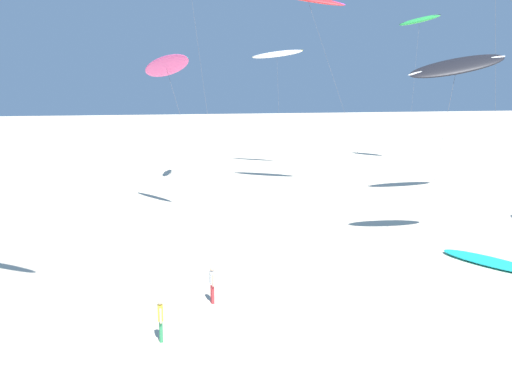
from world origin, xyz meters
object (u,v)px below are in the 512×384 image
object	(u,v)px
flying_kite_4	(419,20)
grounded_kite_0	(491,262)
flying_kite_2	(277,54)
flying_kite_5	(457,66)
person_near_right	(212,283)
person_near_left	(161,318)
flying_kite_3	(166,66)

from	to	relation	value
flying_kite_4	grounded_kite_0	size ratio (longest dim) A/B	2.93
flying_kite_2	flying_kite_4	xyz separation A→B (m)	(15.70, -0.03, 3.67)
flying_kite_5	person_near_right	size ratio (longest dim) A/B	6.76
flying_kite_2	grounded_kite_0	xyz separation A→B (m)	(4.25, -34.45, -11.94)
person_near_left	person_near_right	bearing A→B (deg)	56.33
flying_kite_4	person_near_left	world-z (taller)	flying_kite_4
flying_kite_2	flying_kite_5	size ratio (longest dim) A/B	1.12
flying_kite_3	flying_kite_4	size ratio (longest dim) A/B	0.70
flying_kite_4	flying_kite_5	size ratio (longest dim) A/B	1.46
flying_kite_3	flying_kite_5	bearing A→B (deg)	-37.37
person_near_left	flying_kite_5	bearing A→B (deg)	29.39
flying_kite_5	person_near_left	bearing A→B (deg)	-150.61
flying_kite_4	grounded_kite_0	bearing A→B (deg)	-108.41
flying_kite_5	person_near_right	bearing A→B (deg)	-157.73
flying_kite_2	flying_kite_5	xyz separation A→B (m)	(3.21, -31.44, -1.73)
flying_kite_3	flying_kite_5	size ratio (longest dim) A/B	1.02
flying_kite_3	person_near_left	bearing A→B (deg)	-92.98
flying_kite_2	person_near_left	bearing A→B (deg)	-107.97
flying_kite_5	flying_kite_4	bearing A→B (deg)	68.31
person_near_left	person_near_right	xyz separation A→B (m)	(2.31, 3.47, 0.01)
flying_kite_2	flying_kite_3	world-z (taller)	flying_kite_2
flying_kite_5	grounded_kite_0	world-z (taller)	flying_kite_5
flying_kite_5	grounded_kite_0	size ratio (longest dim) A/B	2.01
flying_kite_3	person_near_left	xyz separation A→B (m)	(-1.09, -20.94, -9.61)
flying_kite_3	grounded_kite_0	distance (m)	24.31
grounded_kite_0	person_near_right	bearing A→B (deg)	-169.64
person_near_left	grounded_kite_0	bearing A→B (deg)	19.67
flying_kite_4	person_near_left	bearing A→B (deg)	-125.41
flying_kite_4	flying_kite_5	bearing A→B (deg)	-111.69
flying_kite_2	flying_kite_3	xyz separation A→B (m)	(-12.11, -19.74, -1.57)
flying_kite_4	grounded_kite_0	world-z (taller)	flying_kite_4
person_near_left	person_near_right	distance (m)	4.17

